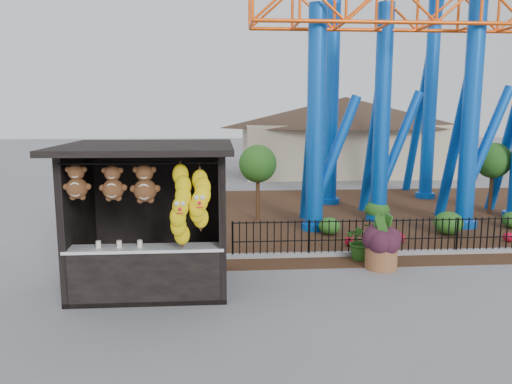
{
  "coord_description": "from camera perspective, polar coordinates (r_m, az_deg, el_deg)",
  "views": [
    {
      "loc": [
        -1.52,
        -9.52,
        3.81
      ],
      "look_at": [
        -0.7,
        1.5,
        2.0
      ],
      "focal_mm": 35.0,
      "sensor_mm": 36.0,
      "label": 1
    }
  ],
  "objects": [
    {
      "name": "ground",
      "position": [
        10.36,
        4.6,
        -12.3
      ],
      "size": [
        120.0,
        120.0,
        0.0
      ],
      "primitive_type": "plane",
      "color": "slate",
      "rests_on": "ground"
    },
    {
      "name": "mulch_bed",
      "position": [
        18.75,
        13.0,
        -2.63
      ],
      "size": [
        18.0,
        12.0,
        0.02
      ],
      "primitive_type": "cube",
      "color": "#331E11",
      "rests_on": "ground"
    },
    {
      "name": "curb",
      "position": [
        14.18,
        18.97,
        -6.54
      ],
      "size": [
        18.0,
        0.18,
        0.12
      ],
      "primitive_type": "cube",
      "color": "gray",
      "rests_on": "ground"
    },
    {
      "name": "prize_booth",
      "position": [
        10.78,
        -11.91,
        -3.14
      ],
      "size": [
        3.5,
        3.4,
        3.12
      ],
      "color": "black",
      "rests_on": "ground"
    },
    {
      "name": "picket_fence",
      "position": [
        14.45,
        22.36,
        -4.65
      ],
      "size": [
        12.2,
        0.06,
        1.0
      ],
      "primitive_type": null,
      "color": "black",
      "rests_on": "ground"
    },
    {
      "name": "roller_coaster",
      "position": [
        19.13,
        16.86,
        16.83
      ],
      "size": [
        11.0,
        6.37,
        10.82
      ],
      "color": "blue",
      "rests_on": "ground"
    },
    {
      "name": "terracotta_planter",
      "position": [
        12.6,
        14.11,
        -7.14
      ],
      "size": [
        0.84,
        0.84,
        0.61
      ],
      "primitive_type": "cylinder",
      "rotation": [
        0.0,
        0.0,
        -0.09
      ],
      "color": "brown",
      "rests_on": "ground"
    },
    {
      "name": "planter_foliage",
      "position": [
        12.44,
        14.22,
        -4.38
      ],
      "size": [
        0.7,
        0.7,
        0.64
      ],
      "primitive_type": "ellipsoid",
      "color": "#311321",
      "rests_on": "terracotta_planter"
    },
    {
      "name": "potted_plant",
      "position": [
        13.17,
        12.06,
        -5.42
      ],
      "size": [
        0.94,
        0.82,
        1.02
      ],
      "primitive_type": "imported",
      "rotation": [
        0.0,
        0.0,
        0.03
      ],
      "color": "#1A5017",
      "rests_on": "ground"
    },
    {
      "name": "landscaping",
      "position": [
        17.02,
        18.73,
        -3.01
      ],
      "size": [
        7.39,
        4.08,
        0.71
      ],
      "color": "#235117",
      "rests_on": "mulch_bed"
    },
    {
      "name": "pavilion",
      "position": [
        30.47,
        10.16,
        7.76
      ],
      "size": [
        15.0,
        15.0,
        4.8
      ],
      "color": "#BFAD8C",
      "rests_on": "ground"
    }
  ]
}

